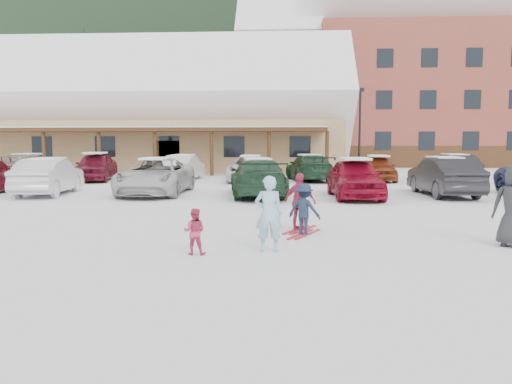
# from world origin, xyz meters

# --- Properties ---
(ground) EXTENTS (160.00, 160.00, 0.00)m
(ground) POSITION_xyz_m (0.00, 0.00, 0.00)
(ground) COLOR white
(ground) RESTS_ON ground
(forested_hillside) EXTENTS (300.00, 70.00, 38.00)m
(forested_hillside) POSITION_xyz_m (0.00, 85.00, 19.00)
(forested_hillside) COLOR black
(forested_hillside) RESTS_ON ground
(day_lodge) EXTENTS (29.12, 12.50, 10.38)m
(day_lodge) POSITION_xyz_m (-9.00, 27.96, 3.94)
(day_lodge) COLOR tan
(day_lodge) RESTS_ON ground
(alpine_hotel) EXTENTS (31.48, 14.01, 21.48)m
(alpine_hotel) POSITION_xyz_m (14.27, 38.00, 8.63)
(alpine_hotel) COLOR brown
(alpine_hotel) RESTS_ON ground
(lamp_post) EXTENTS (0.50, 0.25, 5.83)m
(lamp_post) POSITION_xyz_m (6.19, 24.95, 3.32)
(lamp_post) COLOR black
(lamp_post) RESTS_ON ground
(conifer_3) EXTENTS (3.96, 3.96, 9.18)m
(conifer_3) POSITION_xyz_m (6.00, 44.00, 5.12)
(conifer_3) COLOR black
(conifer_3) RESTS_ON ground
(adult_skier) EXTENTS (0.58, 0.40, 1.50)m
(adult_skier) POSITION_xyz_m (0.64, -0.72, 0.75)
(adult_skier) COLOR #93C1D8
(adult_skier) RESTS_ON ground
(toddler_red) EXTENTS (0.45, 0.36, 0.89)m
(toddler_red) POSITION_xyz_m (-0.76, -1.06, 0.45)
(toddler_red) COLOR #BA2D54
(toddler_red) RESTS_ON ground
(child_navy) EXTENTS (0.88, 0.73, 1.19)m
(child_navy) POSITION_xyz_m (1.41, 1.08, 0.60)
(child_navy) COLOR #162438
(child_navy) RESTS_ON ground
(skis_child_navy) EXTENTS (0.78, 1.35, 0.03)m
(skis_child_navy) POSITION_xyz_m (1.41, 1.08, 0.01)
(skis_child_navy) COLOR #AA1823
(skis_child_navy) RESTS_ON ground
(child_magenta) EXTENTS (0.89, 0.68, 1.40)m
(child_magenta) POSITION_xyz_m (1.33, 1.67, 0.70)
(child_magenta) COLOR #AA2A4F
(child_magenta) RESTS_ON ground
(skis_child_magenta) EXTENTS (0.81, 1.34, 0.03)m
(skis_child_magenta) POSITION_xyz_m (1.33, 1.67, 0.01)
(skis_child_magenta) COLOR #AA1823
(skis_child_magenta) RESTS_ON ground
(parked_car_1) EXTENTS (2.04, 4.61, 1.47)m
(parked_car_1) POSITION_xyz_m (-8.59, 9.31, 0.74)
(parked_car_1) COLOR silver
(parked_car_1) RESTS_ON ground
(parked_car_2) EXTENTS (2.50, 5.33, 1.47)m
(parked_car_2) POSITION_xyz_m (-4.28, 9.69, 0.74)
(parked_car_2) COLOR #BDBDBD
(parked_car_2) RESTS_ON ground
(parked_car_3) EXTENTS (2.68, 5.30, 1.47)m
(parked_car_3) POSITION_xyz_m (-0.09, 9.20, 0.74)
(parked_car_3) COLOR #1C3B25
(parked_car_3) RESTS_ON ground
(parked_car_4) EXTENTS (1.92, 4.49, 1.51)m
(parked_car_4) POSITION_xyz_m (3.64, 8.84, 0.76)
(parked_car_4) COLOR maroon
(parked_car_4) RESTS_ON ground
(parked_car_5) EXTENTS (1.84, 4.71, 1.53)m
(parked_car_5) POSITION_xyz_m (7.28, 9.79, 0.76)
(parked_car_5) COLOR black
(parked_car_5) RESTS_ON ground
(parked_car_7) EXTENTS (2.15, 5.06, 1.46)m
(parked_car_7) POSITION_xyz_m (-13.53, 17.04, 0.73)
(parked_car_7) COLOR gray
(parked_car_7) RESTS_ON ground
(parked_car_8) EXTENTS (2.48, 4.74, 1.54)m
(parked_car_8) POSITION_xyz_m (-9.36, 16.39, 0.77)
(parked_car_8) COLOR maroon
(parked_car_8) RESTS_ON ground
(parked_car_9) EXTENTS (1.75, 4.35, 1.41)m
(parked_car_9) POSITION_xyz_m (-4.64, 17.12, 0.70)
(parked_car_9) COLOR silver
(parked_car_9) RESTS_ON ground
(parked_car_10) EXTENTS (2.34, 5.03, 1.39)m
(parked_car_10) POSITION_xyz_m (-0.86, 16.40, 0.70)
(parked_car_10) COLOR silver
(parked_car_10) RESTS_ON ground
(parked_car_11) EXTENTS (2.75, 5.16, 1.42)m
(parked_car_11) POSITION_xyz_m (2.32, 17.14, 0.71)
(parked_car_11) COLOR #19341F
(parked_car_11) RESTS_ON ground
(parked_car_12) EXTENTS (1.79, 4.12, 1.38)m
(parked_car_12) POSITION_xyz_m (6.09, 17.19, 0.69)
(parked_car_12) COLOR maroon
(parked_car_12) RESTS_ON ground
(parked_car_13) EXTENTS (1.65, 4.48, 1.47)m
(parked_car_13) POSITION_xyz_m (10.05, 16.83, 0.73)
(parked_car_13) COLOR black
(parked_car_13) RESTS_ON ground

